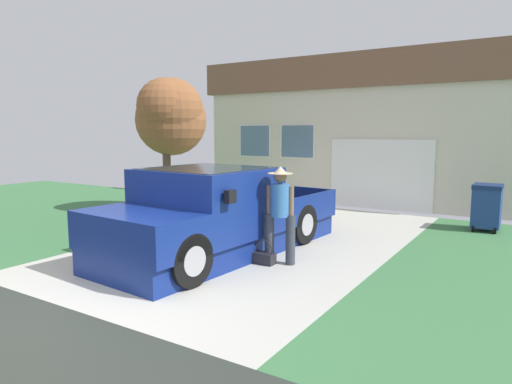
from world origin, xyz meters
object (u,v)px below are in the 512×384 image
(pickup_truck, at_px, (210,216))
(handbag, at_px, (263,257))
(person_with_hat, at_px, (280,210))
(front_yard_tree, at_px, (170,114))
(wheeled_trash_bin, at_px, (487,206))
(house_with_garage, at_px, (377,130))

(pickup_truck, relative_size, handbag, 12.46)
(person_with_hat, bearing_deg, front_yard_tree, -43.34)
(pickup_truck, height_order, front_yard_tree, front_yard_tree)
(pickup_truck, relative_size, wheeled_trash_bin, 4.96)
(wheeled_trash_bin, bearing_deg, front_yard_tree, -165.10)
(person_with_hat, relative_size, handbag, 3.95)
(house_with_garage, xyz_separation_m, front_yard_tree, (-3.73, -6.37, 0.41))
(person_with_hat, bearing_deg, pickup_truck, -5.48)
(front_yard_tree, height_order, wheeled_trash_bin, front_yard_tree)
(handbag, relative_size, wheeled_trash_bin, 0.40)
(handbag, relative_size, house_with_garage, 0.04)
(person_with_hat, height_order, wheeled_trash_bin, person_with_hat)
(pickup_truck, distance_m, wheeled_trash_bin, 6.42)
(front_yard_tree, xyz_separation_m, wheeled_trash_bin, (7.67, 2.04, -2.13))
(pickup_truck, bearing_deg, house_with_garage, -86.21)
(pickup_truck, bearing_deg, person_with_hat, -166.67)
(pickup_truck, bearing_deg, front_yard_tree, -34.62)
(wheeled_trash_bin, bearing_deg, handbag, -120.68)
(pickup_truck, distance_m, house_with_garage, 9.45)
(pickup_truck, height_order, wheeled_trash_bin, pickup_truck)
(handbag, bearing_deg, person_with_hat, 35.82)
(house_with_garage, height_order, wheeled_trash_bin, house_with_garage)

